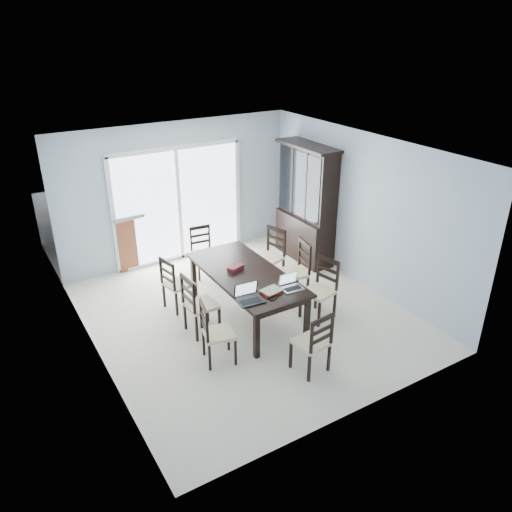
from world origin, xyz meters
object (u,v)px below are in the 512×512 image
Objects in this scene: game_box at (236,268)px; dining_table at (246,277)px; chair_left_mid at (195,299)px; hot_tub at (145,221)px; china_hutch at (306,205)px; chair_right_mid at (298,264)px; chair_left_near at (212,327)px; laptop_dark at (250,298)px; chair_left_far at (173,279)px; laptop_silver at (292,286)px; chair_end_near at (316,337)px; cell_phone at (273,299)px; chair_end_far at (202,246)px; chair_right_near at (323,282)px; chair_right_far at (272,249)px.

dining_table is at bearing -61.45° from game_box.
hot_tub is at bearing 169.72° from chair_left_mid.
china_hutch reaches higher than chair_right_mid.
laptop_dark is (0.59, -0.00, 0.26)m from chair_left_near.
chair_left_mid is 0.79m from chair_left_far.
chair_left_near is 3.31× the size of laptop_silver.
chair_left_far is at bearing 80.46° from chair_right_mid.
chair_left_near is 1.36m from chair_end_near.
dining_table is 1.01m from chair_right_mid.
chair_end_near is 1.85m from game_box.
laptop_silver is at bearing 0.10° from cell_phone.
chair_left_near is at bearing -97.99° from hot_tub.
chair_end_near reaches higher than game_box.
cell_phone is at bearing 93.16° from chair_end_near.
chair_left_near reaches higher than chair_end_far.
chair_right_near reaches higher than laptop_dark.
chair_left_mid is 1.00× the size of chair_right_near.
chair_end_near reaches higher than hot_tub.
chair_left_far is at bearing 139.76° from dining_table.
laptop_dark is 0.68m from laptop_silver.
chair_left_mid is at bearing -174.73° from chair_left_near.
chair_right_near is at bearing -30.66° from dining_table.
chair_right_far reaches higher than chair_end_near.
dining_table is at bearing 85.20° from chair_end_near.
laptop_silver is at bearing 4.70° from laptop_dark.
laptop_silver is (0.68, -0.01, -0.01)m from laptop_dark.
chair_left_far reaches higher than chair_left_near.
chair_left_far is 2.71m from hot_tub.
chair_right_mid is at bearing 58.80° from chair_left_far.
chair_right_far is at bearing 54.23° from laptop_dark.
dining_table is 3.43m from hot_tub.
game_box is at bearing -84.86° from hot_tub.
chair_left_mid reaches higher than dining_table.
chair_left_mid is 1.95m from chair_end_far.
chair_left_mid is at bearing -10.79° from chair_left_far.
chair_end_near is at bearing -124.03° from china_hutch.
chair_right_far is at bearing -156.16° from china_hutch.
chair_left_near is at bearing -9.73° from chair_left_mid.
chair_left_mid is (-2.89, -1.30, -0.49)m from china_hutch.
hot_tub reaches higher than cell_phone.
china_hutch is at bearing -30.04° from chair_right_mid.
chair_right_far is 2.63m from chair_end_near.
chair_left_near is at bearing 123.22° from chair_right_mid.
chair_end_far is at bearing 83.26° from chair_end_near.
chair_left_mid is 1.40m from laptop_silver.
chair_end_far is (0.93, 1.71, -0.04)m from chair_left_mid.
cell_phone is (-0.14, 0.79, 0.21)m from chair_end_near.
laptop_dark is at bearing -107.37° from game_box.
chair_end_far is at bearing 84.94° from laptop_dark.
cell_phone is at bearing 91.87° from chair_end_far.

